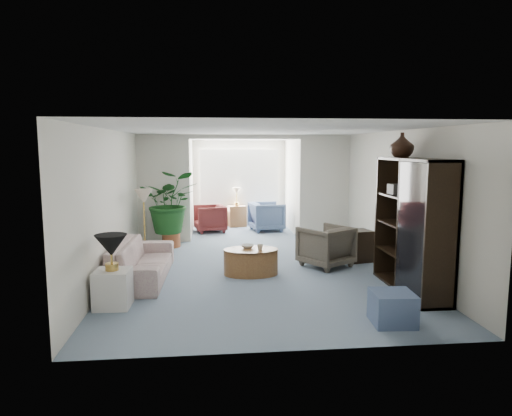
{
  "coord_description": "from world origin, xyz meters",
  "views": [
    {
      "loc": [
        -0.85,
        -7.68,
        2.21
      ],
      "look_at": [
        0.0,
        0.6,
        1.1
      ],
      "focal_mm": 32.12,
      "sensor_mm": 36.0,
      "label": 1
    }
  ],
  "objects": [
    {
      "name": "table_lamp",
      "position": [
        -2.2,
        -1.37,
        0.87
      ],
      "size": [
        0.44,
        0.44,
        0.3
      ],
      "primitive_type": "cone",
      "color": "black",
      "rests_on": "end_table"
    },
    {
      "name": "sunroom_table",
      "position": [
        -0.09,
        5.0,
        0.29
      ],
      "size": [
        0.54,
        0.45,
        0.58
      ],
      "primitive_type": "cube",
      "rotation": [
        0.0,
        0.0,
        0.19
      ],
      "color": "olive",
      "rests_on": "ground"
    },
    {
      "name": "sunroom_chair_maroon",
      "position": [
        -0.84,
        4.25,
        0.35
      ],
      "size": [
        0.9,
        0.89,
        0.7
      ],
      "primitive_type": "imported",
      "rotation": [
        0.0,
        0.0,
        -1.38
      ],
      "color": "#551D1D",
      "rests_on": "ground"
    },
    {
      "name": "cabinet_urn",
      "position": [
        2.23,
        -0.57,
        2.24
      ],
      "size": [
        0.38,
        0.38,
        0.4
      ],
      "primitive_type": "imported",
      "color": "black",
      "rests_on": "entertainment_cabinet"
    },
    {
      "name": "window_blinds",
      "position": [
        0.0,
        5.15,
        1.4
      ],
      "size": [
        2.2,
        0.02,
        1.5
      ],
      "primitive_type": "cube",
      "color": "white"
    },
    {
      "name": "sunroom_floor",
      "position": [
        0.0,
        4.1,
        0.0
      ],
      "size": [
        2.6,
        2.6,
        0.0
      ],
      "primitive_type": "plane",
      "color": "#7B8EA3",
      "rests_on": "ground"
    },
    {
      "name": "wingback_chair",
      "position": [
        1.29,
        0.49,
        0.38
      ],
      "size": [
        1.14,
        1.15,
        0.76
      ],
      "primitive_type": "imported",
      "rotation": [
        0.0,
        0.0,
        3.71
      ],
      "color": "#675E51",
      "rests_on": "ground"
    },
    {
      "name": "sunroom_chair_blue",
      "position": [
        0.66,
        4.25,
        0.38
      ],
      "size": [
        0.98,
        0.96,
        0.76
      ],
      "primitive_type": "imported",
      "rotation": [
        0.0,
        0.0,
        1.76
      ],
      "color": "slate",
      "rests_on": "ground"
    },
    {
      "name": "plant_pot",
      "position": [
        -1.71,
        2.47,
        0.16
      ],
      "size": [
        0.4,
        0.4,
        0.32
      ],
      "primitive_type": "cylinder",
      "color": "#A65530",
      "rests_on": "ground"
    },
    {
      "name": "coffee_table",
      "position": [
        -0.14,
        0.08,
        0.23
      ],
      "size": [
        1.1,
        1.1,
        0.45
      ],
      "primitive_type": "cylinder",
      "rotation": [
        0.0,
        0.0,
        -0.17
      ],
      "color": "olive",
      "rests_on": "ground"
    },
    {
      "name": "back_pier_right",
      "position": [
        1.9,
        3.0,
        1.25
      ],
      "size": [
        1.2,
        0.12,
        2.5
      ],
      "primitive_type": "cube",
      "color": "white",
      "rests_on": "ground"
    },
    {
      "name": "floor",
      "position": [
        0.0,
        0.0,
        0.0
      ],
      "size": [
        6.0,
        6.0,
        0.0
      ],
      "primitive_type": "plane",
      "color": "#7B8EA3",
      "rests_on": "ground"
    },
    {
      "name": "side_table_dark",
      "position": [
        1.99,
        0.79,
        0.31
      ],
      "size": [
        0.59,
        0.51,
        0.61
      ],
      "primitive_type": "cube",
      "rotation": [
        0.0,
        0.0,
        0.22
      ],
      "color": "black",
      "rests_on": "ground"
    },
    {
      "name": "sofa",
      "position": [
        -2.0,
        -0.02,
        0.32
      ],
      "size": [
        0.91,
        2.19,
        0.63
      ],
      "primitive_type": "imported",
      "rotation": [
        0.0,
        0.0,
        1.54
      ],
      "color": "beige",
      "rests_on": "ground"
    },
    {
      "name": "coffee_bowl",
      "position": [
        -0.19,
        0.18,
        0.48
      ],
      "size": [
        0.27,
        0.27,
        0.06
      ],
      "primitive_type": "imported",
      "rotation": [
        0.0,
        0.0,
        -0.17
      ],
      "color": "silver",
      "rests_on": "coffee_table"
    },
    {
      "name": "ottoman",
      "position": [
        1.42,
        -2.35,
        0.2
      ],
      "size": [
        0.54,
        0.54,
        0.41
      ],
      "primitive_type": "cube",
      "rotation": [
        0.0,
        0.0,
        -0.07
      ],
      "color": "slate",
      "rests_on": "ground"
    },
    {
      "name": "floor_lamp",
      "position": [
        -2.14,
        1.44,
        1.25
      ],
      "size": [
        0.36,
        0.36,
        0.28
      ],
      "primitive_type": "cone",
      "color": "beige",
      "rests_on": "ground"
    },
    {
      "name": "coffee_cup",
      "position": [
        0.01,
        -0.02,
        0.5
      ],
      "size": [
        0.12,
        0.12,
        0.1
      ],
      "primitive_type": "imported",
      "rotation": [
        0.0,
        0.0,
        -0.17
      ],
      "color": "silver",
      "rests_on": "coffee_table"
    },
    {
      "name": "end_table",
      "position": [
        -2.2,
        -1.37,
        0.26
      ],
      "size": [
        0.49,
        0.49,
        0.52
      ],
      "primitive_type": "cube",
      "rotation": [
        0.0,
        0.0,
        -0.03
      ],
      "color": "white",
      "rests_on": "ground"
    },
    {
      "name": "shelf_clutter",
      "position": [
        2.18,
        -1.26,
        1.2
      ],
      "size": [
        0.3,
        1.25,
        1.06
      ],
      "color": "#2F2A25",
      "rests_on": "entertainment_cabinet"
    },
    {
      "name": "entertainment_cabinet",
      "position": [
        2.23,
        -1.07,
        1.02
      ],
      "size": [
        0.49,
        1.84,
        2.04
      ],
      "primitive_type": "cube",
      "color": "black",
      "rests_on": "ground"
    },
    {
      "name": "framed_picture",
      "position": [
        2.46,
        -0.1,
        1.7
      ],
      "size": [
        0.04,
        0.5,
        0.4
      ],
      "primitive_type": "cube",
      "color": "#ADA08A"
    },
    {
      "name": "window_pane",
      "position": [
        0.0,
        5.18,
        1.4
      ],
      "size": [
        2.2,
        0.02,
        1.5
      ],
      "primitive_type": "cube",
      "color": "white"
    },
    {
      "name": "house_plant",
      "position": [
        -1.71,
        2.47,
        1.01
      ],
      "size": [
        1.25,
        1.08,
        1.38
      ],
      "primitive_type": "imported",
      "color": "#1B4F1D",
      "rests_on": "plant_pot"
    },
    {
      "name": "back_pier_left",
      "position": [
        -1.9,
        3.0,
        1.25
      ],
      "size": [
        1.2,
        0.12,
        2.5
      ],
      "primitive_type": "cube",
      "color": "white",
      "rests_on": "ground"
    },
    {
      "name": "back_header",
      "position": [
        0.0,
        3.0,
        2.45
      ],
      "size": [
        2.6,
        0.12,
        0.1
      ],
      "primitive_type": "cube",
      "color": "white",
      "rests_on": "back_pier_left"
    }
  ]
}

